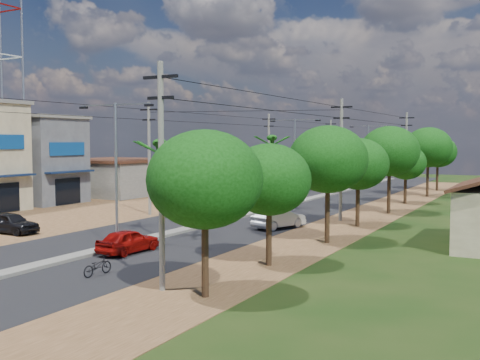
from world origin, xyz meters
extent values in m
plane|color=black|center=(0.00, 0.00, 0.00)|extent=(160.00, 160.00, 0.00)
cube|color=black|center=(0.00, 15.00, 0.02)|extent=(12.00, 110.00, 0.04)
cube|color=#605E56|center=(0.00, 18.00, 0.09)|extent=(1.00, 90.00, 0.18)
cube|color=#53361C|center=(-15.00, 8.00, 0.02)|extent=(18.00, 46.00, 0.04)
cube|color=#53361C|center=(8.50, 15.00, 0.01)|extent=(5.00, 90.00, 0.03)
cube|color=#0D1B3A|center=(-17.60, 7.00, 3.10)|extent=(0.80, 5.40, 0.15)
cube|color=black|center=(-17.95, 7.00, 1.30)|extent=(0.10, 3.00, 2.40)
cube|color=navy|center=(-17.92, 7.00, 5.85)|extent=(0.12, 4.20, 1.20)
cube|color=#47494E|center=(-22.00, 14.00, 4.00)|extent=(8.00, 6.00, 8.00)
cube|color=#605E56|center=(-22.00, 14.00, 8.15)|extent=(8.40, 6.40, 0.30)
cube|color=#0D1B3A|center=(-17.60, 14.00, 3.10)|extent=(0.80, 5.40, 0.15)
cube|color=black|center=(-17.95, 14.00, 1.30)|extent=(0.10, 3.00, 2.40)
cube|color=navy|center=(-17.92, 14.00, 5.20)|extent=(0.12, 4.20, 1.20)
cube|color=#605E56|center=(-21.00, 24.00, 1.80)|extent=(10.00, 10.00, 3.60)
cube|color=#331811|center=(-21.00, 24.00, 3.80)|extent=(10.40, 10.40, 0.30)
cylinder|color=gray|center=(-25.40, 15.60, 19.00)|extent=(0.24, 0.24, 38.00)
cylinder|color=gray|center=(-28.60, 15.60, 19.00)|extent=(0.24, 0.24, 38.00)
cylinder|color=black|center=(9.50, -6.00, 2.10)|extent=(0.28, 0.28, 4.20)
ellipsoid|color=#0B3208|center=(9.50, -6.00, 4.50)|extent=(4.40, 4.40, 3.74)
cylinder|color=black|center=(9.30, 0.00, 1.92)|extent=(0.28, 0.28, 3.85)
ellipsoid|color=#0B3208|center=(9.30, 0.00, 4.12)|extent=(4.00, 4.00, 3.40)
cylinder|color=black|center=(9.70, 7.00, 2.27)|extent=(0.28, 0.28, 4.55)
ellipsoid|color=#0B3208|center=(9.70, 7.00, 4.88)|extent=(4.60, 4.60, 3.91)
cylinder|color=black|center=(9.40, 14.00, 2.03)|extent=(0.28, 0.28, 4.06)
ellipsoid|color=#0B3208|center=(9.40, 14.00, 4.35)|extent=(4.20, 4.20, 3.57)
cylinder|color=black|center=(9.60, 22.00, 2.38)|extent=(0.28, 0.28, 4.76)
ellipsoid|color=#0B3208|center=(9.60, 22.00, 5.10)|extent=(4.80, 4.80, 4.08)
cylinder|color=black|center=(9.20, 30.00, 1.82)|extent=(0.28, 0.28, 3.64)
ellipsoid|color=#0B3208|center=(9.20, 30.00, 3.90)|extent=(3.80, 3.80, 3.23)
cylinder|color=black|center=(9.80, 38.00, 2.45)|extent=(0.28, 0.28, 4.90)
ellipsoid|color=#0B3208|center=(9.80, 38.00, 5.25)|extent=(5.00, 5.00, 4.25)
cylinder|color=black|center=(9.50, 46.00, 2.17)|extent=(0.28, 0.28, 4.34)
ellipsoid|color=#0B3208|center=(9.50, 46.00, 4.65)|extent=(4.40, 4.40, 3.74)
cylinder|color=black|center=(0.00, 4.00, 2.90)|extent=(0.22, 0.22, 5.80)
cylinder|color=black|center=(0.00, 20.00, 3.10)|extent=(0.22, 0.22, 6.20)
cylinder|color=black|center=(0.00, 36.00, 2.75)|extent=(0.22, 0.22, 5.50)
cylinder|color=gray|center=(0.00, 0.00, 4.00)|extent=(0.16, 0.16, 8.00)
cube|color=gray|center=(1.20, 0.00, 7.90)|extent=(2.40, 0.08, 0.08)
cube|color=gray|center=(-1.20, 0.00, 7.90)|extent=(2.40, 0.08, 0.08)
cube|color=black|center=(2.30, 0.00, 7.80)|extent=(0.50, 0.18, 0.12)
cube|color=black|center=(-2.30, 0.00, 7.80)|extent=(0.50, 0.18, 0.12)
cylinder|color=gray|center=(0.00, 25.00, 4.00)|extent=(0.16, 0.16, 8.00)
cube|color=gray|center=(1.20, 25.00, 7.90)|extent=(2.40, 0.08, 0.08)
cube|color=gray|center=(-1.20, 25.00, 7.90)|extent=(2.40, 0.08, 0.08)
cube|color=black|center=(2.30, 25.00, 7.80)|extent=(0.50, 0.18, 0.12)
cube|color=black|center=(-2.30, 25.00, 7.80)|extent=(0.50, 0.18, 0.12)
cylinder|color=gray|center=(0.00, 50.00, 4.00)|extent=(0.16, 0.16, 8.00)
cube|color=gray|center=(1.20, 50.00, 7.90)|extent=(2.40, 0.08, 0.08)
cube|color=gray|center=(-1.20, 50.00, 7.90)|extent=(2.40, 0.08, 0.08)
cube|color=black|center=(2.30, 50.00, 7.80)|extent=(0.50, 0.18, 0.12)
cube|color=black|center=(-2.30, 50.00, 7.80)|extent=(0.50, 0.18, 0.12)
cylinder|color=#605E56|center=(-7.00, 12.00, 4.50)|extent=(0.24, 0.24, 9.00)
cube|color=black|center=(-7.00, 12.00, 8.40)|extent=(1.60, 0.12, 0.12)
cube|color=black|center=(-7.00, 12.00, 7.60)|extent=(1.20, 0.12, 0.12)
cylinder|color=#605E56|center=(-7.00, 34.00, 4.50)|extent=(0.24, 0.24, 9.00)
cube|color=black|center=(-7.00, 34.00, 8.40)|extent=(1.60, 0.12, 0.12)
cube|color=black|center=(-7.00, 34.00, 7.60)|extent=(1.20, 0.12, 0.12)
cylinder|color=#605E56|center=(-7.00, 55.00, 4.50)|extent=(0.24, 0.24, 9.00)
cube|color=black|center=(-7.00, 55.00, 8.40)|extent=(1.60, 0.12, 0.12)
cube|color=black|center=(-7.00, 55.00, 7.60)|extent=(1.20, 0.12, 0.12)
cylinder|color=#605E56|center=(7.50, -6.00, 4.50)|extent=(0.24, 0.24, 9.00)
cube|color=black|center=(7.50, -6.00, 8.40)|extent=(1.60, 0.12, 0.12)
cube|color=black|center=(7.50, -6.00, 7.60)|extent=(1.20, 0.12, 0.12)
cylinder|color=#605E56|center=(7.50, 16.00, 4.50)|extent=(0.24, 0.24, 9.00)
cube|color=black|center=(7.50, 16.00, 8.40)|extent=(1.60, 0.12, 0.12)
cube|color=black|center=(7.50, 16.00, 7.60)|extent=(1.20, 0.12, 0.12)
cylinder|color=#605E56|center=(7.50, 38.00, 4.50)|extent=(0.24, 0.24, 9.00)
cube|color=black|center=(7.50, 38.00, 8.40)|extent=(1.60, 0.12, 0.12)
cube|color=black|center=(7.50, 38.00, 7.60)|extent=(1.20, 0.12, 0.12)
imported|color=maroon|center=(1.50, -0.87, 0.64)|extent=(1.71, 3.81, 1.27)
imported|color=#A6AAAF|center=(5.00, 10.58, 0.67)|extent=(2.63, 4.28, 1.33)
imported|color=beige|center=(-4.08, 22.80, 0.66)|extent=(3.05, 4.90, 1.33)
imported|color=black|center=(-9.15, 0.44, 0.67)|extent=(4.01, 1.74, 1.35)
imported|color=black|center=(3.57, -5.43, 0.43)|extent=(0.64, 1.65, 0.85)
imported|color=black|center=(-2.04, 16.05, 0.46)|extent=(1.01, 1.85, 0.92)
imported|color=black|center=(-3.80, 30.01, 0.52)|extent=(0.71, 1.79, 1.04)
camera|label=1|loc=(20.64, -23.74, 5.94)|focal=42.00mm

